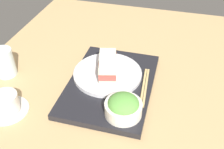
% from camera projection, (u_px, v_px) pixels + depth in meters
% --- Properties ---
extents(ground_plane, '(1.40, 1.00, 0.03)m').
position_uv_depth(ground_plane, '(105.00, 95.00, 0.91)').
color(ground_plane, tan).
extents(serving_tray, '(0.39, 0.28, 0.02)m').
position_uv_depth(serving_tray, '(111.00, 84.00, 0.91)').
color(serving_tray, black).
rests_on(serving_tray, ground_plane).
extents(sandwich_plate, '(0.24, 0.24, 0.01)m').
position_uv_depth(sandwich_plate, '(108.00, 74.00, 0.93)').
color(sandwich_plate, silver).
rests_on(sandwich_plate, serving_tray).
extents(sandwich_near, '(0.09, 0.08, 0.06)m').
position_uv_depth(sandwich_near, '(107.00, 71.00, 0.89)').
color(sandwich_near, '#EFE5C1').
rests_on(sandwich_near, sandwich_plate).
extents(sandwich_far, '(0.09, 0.08, 0.06)m').
position_uv_depth(sandwich_far, '(108.00, 60.00, 0.94)').
color(sandwich_far, '#EFE5C1').
rests_on(sandwich_far, sandwich_plate).
extents(salad_bowl, '(0.11, 0.11, 0.07)m').
position_uv_depth(salad_bowl, '(123.00, 106.00, 0.77)').
color(salad_bowl, silver).
rests_on(salad_bowl, serving_tray).
extents(chopsticks_pair, '(0.19, 0.03, 0.01)m').
position_uv_depth(chopsticks_pair, '(145.00, 87.00, 0.88)').
color(chopsticks_pair, tan).
rests_on(chopsticks_pair, serving_tray).
extents(coffee_cup, '(0.13, 0.13, 0.06)m').
position_uv_depth(coffee_cup, '(6.00, 104.00, 0.81)').
color(coffee_cup, silver).
rests_on(coffee_cup, ground_plane).
extents(drinking_glass, '(0.07, 0.07, 0.10)m').
position_uv_depth(drinking_glass, '(4.00, 63.00, 0.94)').
color(drinking_glass, silver).
rests_on(drinking_glass, ground_plane).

